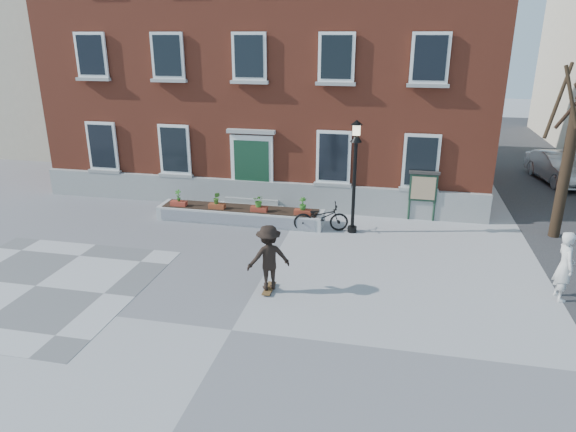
% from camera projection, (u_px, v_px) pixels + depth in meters
% --- Properties ---
extents(ground, '(100.00, 100.00, 0.00)m').
position_uv_depth(ground, '(232.00, 330.00, 12.06)').
color(ground, '#97979A').
rests_on(ground, ground).
extents(checker_patch, '(6.00, 6.00, 0.01)m').
position_uv_depth(checker_patch, '(36.00, 286.00, 14.17)').
color(checker_patch, '#5E5E60').
rests_on(checker_patch, ground).
extents(distant_building, '(10.00, 12.00, 13.00)m').
position_uv_depth(distant_building, '(51.00, 35.00, 31.86)').
color(distant_building, beige).
rests_on(distant_building, ground).
extents(bicycle, '(2.02, 1.08, 1.01)m').
position_uv_depth(bicycle, '(321.00, 217.00, 18.00)').
color(bicycle, black).
rests_on(bicycle, ground).
extents(parked_car, '(2.23, 4.46, 1.40)m').
position_uv_depth(parked_car, '(559.00, 168.00, 23.86)').
color(parked_car, '#A7AAAC').
rests_on(parked_car, ground).
extents(bystander, '(0.52, 0.73, 1.87)m').
position_uv_depth(bystander, '(565.00, 266.00, 13.20)').
color(bystander, silver).
rests_on(bystander, ground).
extents(brick_building, '(18.40, 10.85, 12.60)m').
position_uv_depth(brick_building, '(280.00, 40.00, 23.22)').
color(brick_building, brown).
rests_on(brick_building, ground).
extents(planter_assembly, '(6.20, 1.12, 1.15)m').
position_uv_depth(planter_assembly, '(240.00, 214.00, 18.96)').
color(planter_assembly, beige).
rests_on(planter_assembly, ground).
extents(bare_tree, '(1.83, 1.83, 6.16)m').
position_uv_depth(bare_tree, '(568.00, 157.00, 16.72)').
color(bare_tree, '#2F2115').
rests_on(bare_tree, ground).
extents(lamp_post, '(0.40, 0.40, 3.93)m').
position_uv_depth(lamp_post, '(355.00, 161.00, 17.20)').
color(lamp_post, black).
rests_on(lamp_post, ground).
extents(notice_board, '(1.10, 0.16, 1.87)m').
position_uv_depth(notice_board, '(423.00, 188.00, 18.79)').
color(notice_board, '#1B3725').
rests_on(notice_board, ground).
extents(skateboarder, '(1.34, 1.14, 1.88)m').
position_uv_depth(skateboarder, '(269.00, 258.00, 13.61)').
color(skateboarder, brown).
rests_on(skateboarder, ground).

